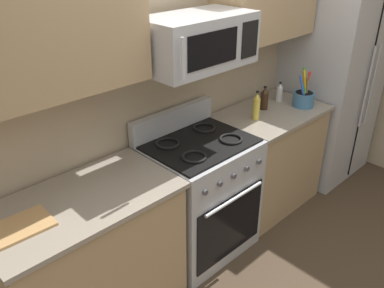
% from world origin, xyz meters
% --- Properties ---
extents(wall_back, '(8.00, 0.10, 2.60)m').
position_xyz_m(wall_back, '(0.00, 1.05, 1.30)').
color(wall_back, tan).
rests_on(wall_back, ground).
extents(counter_left, '(1.11, 0.63, 0.91)m').
position_xyz_m(counter_left, '(-0.94, 0.67, 0.46)').
color(counter_left, tan).
rests_on(counter_left, ground).
extents(range_oven, '(0.76, 0.67, 1.09)m').
position_xyz_m(range_oven, '(-0.00, 0.67, 0.47)').
color(range_oven, '#B2B5BA').
rests_on(range_oven, ground).
extents(counter_right, '(0.95, 0.63, 0.91)m').
position_xyz_m(counter_right, '(0.86, 0.67, 0.46)').
color(counter_right, tan).
rests_on(counter_right, ground).
extents(refrigerator, '(0.86, 0.74, 1.90)m').
position_xyz_m(refrigerator, '(1.78, 0.66, 0.95)').
color(refrigerator, '#B2B5BA').
rests_on(refrigerator, ground).
extents(microwave, '(0.75, 0.44, 0.33)m').
position_xyz_m(microwave, '(-0.00, 0.70, 1.63)').
color(microwave, '#B2B5BA').
extents(upper_cabinets_left, '(1.10, 0.34, 0.66)m').
position_xyz_m(upper_cabinets_left, '(-0.95, 0.83, 1.82)').
color(upper_cabinets_left, tan).
extents(utensil_crock, '(0.18, 0.18, 0.33)m').
position_xyz_m(utensil_crock, '(1.14, 0.56, 0.98)').
color(utensil_crock, teal).
rests_on(utensil_crock, counter_right).
extents(cutting_board, '(0.39, 0.23, 0.02)m').
position_xyz_m(cutting_board, '(-1.33, 0.66, 0.92)').
color(cutting_board, tan).
rests_on(cutting_board, counter_left).
extents(bottle_soy, '(0.07, 0.07, 0.20)m').
position_xyz_m(bottle_soy, '(0.84, 0.75, 1.00)').
color(bottle_soy, '#382314').
rests_on(bottle_soy, counter_right).
extents(bottle_oil, '(0.06, 0.06, 0.24)m').
position_xyz_m(bottle_oil, '(0.63, 0.67, 1.02)').
color(bottle_oil, gold).
rests_on(bottle_oil, counter_right).
extents(bottle_vinegar, '(0.05, 0.05, 0.17)m').
position_xyz_m(bottle_vinegar, '(1.09, 0.77, 0.99)').
color(bottle_vinegar, silver).
rests_on(bottle_vinegar, counter_right).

